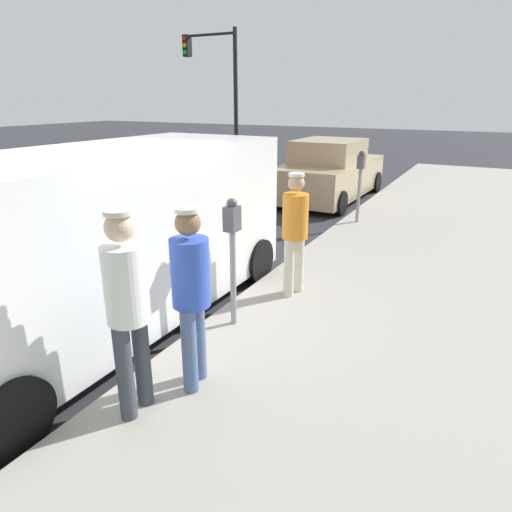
{
  "coord_description": "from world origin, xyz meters",
  "views": [
    {
      "loc": [
        3.85,
        -3.79,
        2.71
      ],
      "look_at": [
        1.65,
        0.4,
        1.05
      ],
      "focal_mm": 31.83,
      "sensor_mm": 36.0,
      "label": 1
    }
  ],
  "objects": [
    {
      "name": "ground_plane",
      "position": [
        0.0,
        0.0,
        0.0
      ],
      "size": [
        80.0,
        80.0,
        0.0
      ],
      "primitive_type": "plane",
      "color": "#2D2D33"
    },
    {
      "name": "sidewalk_slab",
      "position": [
        3.5,
        0.0,
        0.07
      ],
      "size": [
        5.0,
        32.0,
        0.15
      ],
      "primitive_type": "cube",
      "color": "#9E998E",
      "rests_on": "ground"
    },
    {
      "name": "pedestrian_in_blue",
      "position": [
        1.64,
        -0.81,
        1.12
      ],
      "size": [
        0.34,
        0.35,
        1.7
      ],
      "color": "#4C608C",
      "rests_on": "sidewalk_slab"
    },
    {
      "name": "parking_meter_far",
      "position": [
        1.35,
        5.72,
        1.18
      ],
      "size": [
        0.14,
        0.18,
        1.52
      ],
      "color": "gray",
      "rests_on": "sidewalk_slab"
    },
    {
      "name": "pedestrian_in_orange",
      "position": [
        1.63,
        1.55,
        1.09
      ],
      "size": [
        0.34,
        0.35,
        1.65
      ],
      "color": "beige",
      "rests_on": "sidewalk_slab"
    },
    {
      "name": "traffic_light_corner",
      "position": [
        -6.38,
        12.41,
        3.52
      ],
      "size": [
        2.48,
        0.42,
        5.2
      ],
      "color": "black",
      "rests_on": "ground"
    },
    {
      "name": "pedestrian_in_white",
      "position": [
        1.42,
        -1.36,
        1.17
      ],
      "size": [
        0.34,
        0.36,
        1.77
      ],
      "color": "#383D47",
      "rests_on": "sidewalk_slab"
    },
    {
      "name": "parked_van",
      "position": [
        -0.15,
        -0.0,
        1.15
      ],
      "size": [
        2.17,
        5.22,
        2.15
      ],
      "color": "white",
      "rests_on": "ground"
    },
    {
      "name": "parked_sedan_ahead",
      "position": [
        -0.19,
        8.31,
        0.75
      ],
      "size": [
        2.01,
        4.43,
        1.65
      ],
      "color": "tan",
      "rests_on": "ground"
    },
    {
      "name": "parking_meter_near",
      "position": [
        1.35,
        0.4,
        1.18
      ],
      "size": [
        0.14,
        0.18,
        1.52
      ],
      "color": "gray",
      "rests_on": "sidewalk_slab"
    }
  ]
}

